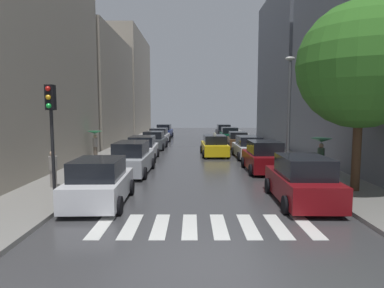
{
  "coord_description": "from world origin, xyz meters",
  "views": [
    {
      "loc": [
        -0.38,
        -7.09,
        3.53
      ],
      "look_at": [
        -0.3,
        17.99,
        0.96
      ],
      "focal_mm": 30.43,
      "sensor_mm": 36.0,
      "label": 1
    }
  ],
  "objects_px": {
    "taxi_midroad": "(213,146)",
    "parked_car_left_second": "(131,159)",
    "street_tree_right": "(360,66)",
    "parked_car_right_fifth": "(228,135)",
    "parked_car_right_third": "(247,148)",
    "pedestrian_far_side": "(52,168)",
    "parked_car_left_nearest": "(98,183)",
    "parked_car_left_third": "(142,149)",
    "parked_car_left_fourth": "(153,141)",
    "parked_car_right_nearest": "(301,181)",
    "parked_car_right_sixth": "(222,132)",
    "pedestrian_foreground": "(94,138)",
    "lamp_post_right": "(288,103)",
    "parked_car_left_sixth": "(163,132)",
    "parked_car_right_fourth": "(236,140)",
    "pedestrian_near_tree": "(320,148)",
    "traffic_light_left_corner": "(50,117)",
    "parked_car_right_second": "(263,157)",
    "parked_car_left_fifth": "(158,136)"
  },
  "relations": [
    {
      "from": "parked_car_right_second",
      "to": "parked_car_right_fourth",
      "type": "relative_size",
      "value": 1.0
    },
    {
      "from": "parked_car_right_fifth",
      "to": "lamp_post_right",
      "type": "distance_m",
      "value": 17.26
    },
    {
      "from": "parked_car_left_sixth",
      "to": "lamp_post_right",
      "type": "bearing_deg",
      "value": -154.77
    },
    {
      "from": "parked_car_right_fifth",
      "to": "street_tree_right",
      "type": "xyz_separation_m",
      "value": [
        2.7,
        -23.29,
        4.6
      ]
    },
    {
      "from": "parked_car_right_third",
      "to": "parked_car_right_sixth",
      "type": "height_order",
      "value": "parked_car_right_sixth"
    },
    {
      "from": "lamp_post_right",
      "to": "parked_car_left_third",
      "type": "bearing_deg",
      "value": 161.37
    },
    {
      "from": "lamp_post_right",
      "to": "parked_car_left_second",
      "type": "bearing_deg",
      "value": -167.61
    },
    {
      "from": "parked_car_left_second",
      "to": "parked_car_right_nearest",
      "type": "height_order",
      "value": "parked_car_left_second"
    },
    {
      "from": "parked_car_right_fourth",
      "to": "pedestrian_far_side",
      "type": "xyz_separation_m",
      "value": [
        -10.49,
        -16.55,
        0.26
      ]
    },
    {
      "from": "street_tree_right",
      "to": "parked_car_left_fourth",
      "type": "bearing_deg",
      "value": 122.6
    },
    {
      "from": "parked_car_right_nearest",
      "to": "parked_car_right_fifth",
      "type": "height_order",
      "value": "parked_car_right_nearest"
    },
    {
      "from": "parked_car_left_third",
      "to": "parked_car_left_fourth",
      "type": "relative_size",
      "value": 1.08
    },
    {
      "from": "parked_car_right_sixth",
      "to": "pedestrian_far_side",
      "type": "relative_size",
      "value": 2.8
    },
    {
      "from": "parked_car_right_fifth",
      "to": "lamp_post_right",
      "type": "xyz_separation_m",
      "value": [
        1.67,
        -16.88,
        3.22
      ]
    },
    {
      "from": "taxi_midroad",
      "to": "parked_car_left_second",
      "type": "bearing_deg",
      "value": 143.8
    },
    {
      "from": "parked_car_right_second",
      "to": "pedestrian_far_side",
      "type": "distance_m",
      "value": 11.25
    },
    {
      "from": "parked_car_left_nearest",
      "to": "parked_car_left_third",
      "type": "height_order",
      "value": "parked_car_left_nearest"
    },
    {
      "from": "street_tree_right",
      "to": "traffic_light_left_corner",
      "type": "height_order",
      "value": "street_tree_right"
    },
    {
      "from": "parked_car_right_second",
      "to": "traffic_light_left_corner",
      "type": "bearing_deg",
      "value": 126.64
    },
    {
      "from": "parked_car_right_nearest",
      "to": "traffic_light_left_corner",
      "type": "relative_size",
      "value": 1.02
    },
    {
      "from": "parked_car_left_sixth",
      "to": "parked_car_right_fifth",
      "type": "xyz_separation_m",
      "value": [
        7.86,
        -5.24,
        -0.05
      ]
    },
    {
      "from": "parked_car_right_third",
      "to": "pedestrian_foreground",
      "type": "bearing_deg",
      "value": 93.06
    },
    {
      "from": "parked_car_left_sixth",
      "to": "street_tree_right",
      "type": "distance_m",
      "value": 30.76
    },
    {
      "from": "pedestrian_far_side",
      "to": "street_tree_right",
      "type": "xyz_separation_m",
      "value": [
        13.11,
        -0.59,
        4.39
      ]
    },
    {
      "from": "parked_car_left_third",
      "to": "parked_car_left_fifth",
      "type": "bearing_deg",
      "value": -1.06
    },
    {
      "from": "taxi_midroad",
      "to": "parked_car_left_fifth",
      "type": "bearing_deg",
      "value": 26.43
    },
    {
      "from": "parked_car_right_second",
      "to": "parked_car_right_fourth",
      "type": "height_order",
      "value": "parked_car_right_second"
    },
    {
      "from": "parked_car_left_fourth",
      "to": "parked_car_left_fifth",
      "type": "height_order",
      "value": "parked_car_left_fourth"
    },
    {
      "from": "parked_car_left_sixth",
      "to": "parked_car_right_second",
      "type": "bearing_deg",
      "value": -159.79
    },
    {
      "from": "parked_car_left_nearest",
      "to": "parked_car_left_sixth",
      "type": "height_order",
      "value": "parked_car_left_sixth"
    },
    {
      "from": "parked_car_right_third",
      "to": "pedestrian_far_side",
      "type": "distance_m",
      "value": 14.34
    },
    {
      "from": "parked_car_left_fourth",
      "to": "parked_car_right_nearest",
      "type": "bearing_deg",
      "value": -154.5
    },
    {
      "from": "pedestrian_near_tree",
      "to": "traffic_light_left_corner",
      "type": "bearing_deg",
      "value": -49.86
    },
    {
      "from": "parked_car_left_second",
      "to": "taxi_midroad",
      "type": "xyz_separation_m",
      "value": [
        5.12,
        7.44,
        -0.08
      ]
    },
    {
      "from": "parked_car_left_nearest",
      "to": "pedestrian_far_side",
      "type": "bearing_deg",
      "value": 48.86
    },
    {
      "from": "pedestrian_foreground",
      "to": "street_tree_right",
      "type": "xyz_separation_m",
      "value": [
        13.94,
        -9.7,
        3.8
      ]
    },
    {
      "from": "parked_car_left_nearest",
      "to": "parked_car_right_fourth",
      "type": "distance_m",
      "value": 20.31
    },
    {
      "from": "pedestrian_foreground",
      "to": "parked_car_left_fourth",
      "type": "bearing_deg",
      "value": 37.7
    },
    {
      "from": "parked_car_right_fourth",
      "to": "pedestrian_near_tree",
      "type": "height_order",
      "value": "pedestrian_near_tree"
    },
    {
      "from": "pedestrian_foreground",
      "to": "lamp_post_right",
      "type": "xyz_separation_m",
      "value": [
        12.91,
        -3.28,
        2.42
      ]
    },
    {
      "from": "parked_car_right_fourth",
      "to": "parked_car_left_fourth",
      "type": "bearing_deg",
      "value": 97.68
    },
    {
      "from": "parked_car_left_fifth",
      "to": "parked_car_right_nearest",
      "type": "height_order",
      "value": "parked_car_right_nearest"
    },
    {
      "from": "parked_car_left_third",
      "to": "parked_car_left_sixth",
      "type": "relative_size",
      "value": 1.04
    },
    {
      "from": "taxi_midroad",
      "to": "parked_car_right_fourth",
      "type": "bearing_deg",
      "value": -27.33
    },
    {
      "from": "parked_car_left_sixth",
      "to": "parked_car_left_second",
      "type": "bearing_deg",
      "value": -177.49
    },
    {
      "from": "pedestrian_far_side",
      "to": "traffic_light_left_corner",
      "type": "distance_m",
      "value": 3.56
    },
    {
      "from": "parked_car_right_fourth",
      "to": "parked_car_right_fifth",
      "type": "bearing_deg",
      "value": 2.5
    },
    {
      "from": "street_tree_right",
      "to": "parked_car_right_fifth",
      "type": "bearing_deg",
      "value": 96.61
    },
    {
      "from": "taxi_midroad",
      "to": "pedestrian_far_side",
      "type": "bearing_deg",
      "value": 143.1
    },
    {
      "from": "parked_car_left_nearest",
      "to": "parked_car_right_second",
      "type": "distance_m",
      "value": 10.14
    }
  ]
}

